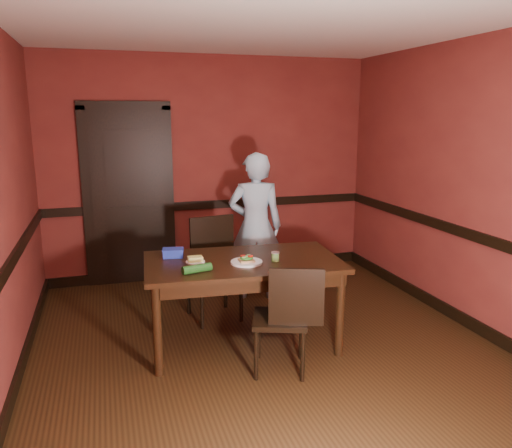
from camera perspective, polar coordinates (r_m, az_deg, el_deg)
floor at (r=4.47m, az=1.35°, el=-14.22°), size 4.00×4.50×0.01m
ceiling at (r=4.05m, az=1.57°, el=22.32°), size 4.00×4.50×0.01m
wall_back at (r=6.20m, az=-5.17°, el=6.35°), size 4.00×0.02×2.70m
wall_front at (r=2.10m, az=21.44°, el=-6.70°), size 4.00×0.02×2.70m
wall_right at (r=5.04m, az=23.61°, el=3.95°), size 0.02×4.50×2.70m
dado_back at (r=6.25m, az=-5.07°, el=2.23°), size 4.00×0.03×0.10m
dado_left at (r=4.01m, az=-26.72°, el=-4.93°), size 0.03×4.50×0.10m
dado_right at (r=5.11m, az=23.05°, el=-1.05°), size 0.03×4.50×0.10m
baseboard_back at (r=6.45m, az=-4.92°, el=-5.13°), size 4.00×0.03×0.12m
baseboard_left at (r=4.32m, az=-25.59°, el=-15.65°), size 0.03×4.50×0.12m
baseboard_right at (r=5.36m, az=22.28°, el=-9.82°), size 0.03×4.50×0.12m
door at (r=6.08m, az=-14.34°, el=3.43°), size 1.05×0.07×2.20m
dining_table at (r=4.43m, az=-1.49°, el=-8.96°), size 1.73×1.06×0.78m
chair_far at (r=4.96m, az=-4.85°, el=-5.25°), size 0.53×0.53×1.00m
chair_near at (r=3.99m, az=2.75°, el=-10.56°), size 0.53×0.53×0.89m
person at (r=5.44m, az=-0.07°, el=-0.27°), size 0.66×0.52×1.61m
sandwich_plate at (r=4.20m, az=-1.09°, el=-4.25°), size 0.27×0.27×0.07m
sauce_jar at (r=4.25m, az=2.22°, el=-3.74°), size 0.07×0.07×0.08m
cheese_saucer at (r=4.25m, az=-6.96°, el=-4.11°), size 0.16×0.16×0.05m
food_tub at (r=4.43m, az=-9.45°, el=-3.27°), size 0.20×0.15×0.08m
wrapped_veg at (r=3.98m, az=-6.77°, el=-5.09°), size 0.25×0.12×0.07m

